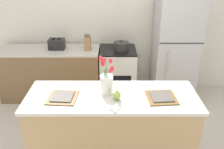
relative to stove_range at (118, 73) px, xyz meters
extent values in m
cube|color=silver|center=(-0.10, 0.40, 0.91)|extent=(5.20, 0.08, 2.70)
cube|color=tan|center=(-0.10, -1.60, 0.02)|extent=(1.76, 0.62, 0.92)
cube|color=beige|center=(-0.10, -1.60, 0.49)|extent=(1.80, 0.66, 0.03)
cube|color=brown|center=(-1.16, 0.00, -0.01)|extent=(1.68, 0.60, 0.86)
cube|color=beige|center=(-1.16, 0.00, 0.43)|extent=(1.68, 0.60, 0.03)
cube|color=silver|center=(0.00, 0.00, -0.01)|extent=(0.60, 0.60, 0.86)
cube|color=black|center=(0.00, 0.00, 0.43)|extent=(0.60, 0.60, 0.02)
cube|color=black|center=(0.00, -0.30, -0.04)|extent=(0.42, 0.01, 0.28)
cube|color=#B7BABC|center=(0.95, 0.00, 0.44)|extent=(0.68, 0.64, 1.77)
cube|color=black|center=(0.95, -0.32, 0.65)|extent=(0.67, 0.01, 0.01)
cylinder|color=#B2B5B7|center=(0.76, -0.34, 0.16)|extent=(0.02, 0.02, 0.77)
cylinder|color=silver|center=(-0.16, -1.56, 0.61)|extent=(0.14, 0.14, 0.20)
cylinder|color=#569E4C|center=(-0.14, -1.56, 0.67)|extent=(0.09, 0.02, 0.21)
ellipsoid|color=red|center=(-0.10, -1.57, 0.80)|extent=(0.04, 0.04, 0.06)
cylinder|color=#569E4C|center=(-0.14, -1.52, 0.70)|extent=(0.06, 0.10, 0.26)
ellipsoid|color=red|center=(-0.11, -1.48, 0.85)|extent=(0.04, 0.04, 0.06)
cylinder|color=#569E4C|center=(-0.18, -1.53, 0.69)|extent=(0.04, 0.05, 0.25)
ellipsoid|color=red|center=(-0.19, -1.51, 0.83)|extent=(0.05, 0.05, 0.07)
cylinder|color=#569E4C|center=(-0.18, -1.56, 0.72)|extent=(0.07, 0.01, 0.32)
ellipsoid|color=red|center=(-0.21, -1.56, 0.90)|extent=(0.04, 0.04, 0.06)
cylinder|color=#569E4C|center=(-0.16, -1.57, 0.72)|extent=(0.03, 0.06, 0.33)
ellipsoid|color=red|center=(-0.18, -1.59, 0.91)|extent=(0.04, 0.04, 0.06)
cylinder|color=#569E4C|center=(-0.14, -1.59, 0.68)|extent=(0.05, 0.09, 0.22)
ellipsoid|color=red|center=(-0.12, -1.63, 0.80)|extent=(0.03, 0.03, 0.05)
ellipsoid|color=#9EBC47|center=(-0.05, -1.68, 0.55)|extent=(0.08, 0.08, 0.09)
cone|color=#9EBC47|center=(-0.05, -1.68, 0.61)|extent=(0.04, 0.04, 0.04)
cylinder|color=brown|center=(-0.05, -1.68, 0.63)|extent=(0.01, 0.01, 0.02)
cube|color=brown|center=(-0.61, -1.65, 0.51)|extent=(0.32, 0.32, 0.01)
cube|color=#514C47|center=(-0.61, -1.65, 0.53)|extent=(0.23, 0.23, 0.01)
cube|color=brown|center=(0.41, -1.65, 0.51)|extent=(0.32, 0.32, 0.01)
cube|color=#514C47|center=(0.41, -1.65, 0.53)|extent=(0.23, 0.23, 0.01)
cube|color=black|center=(-1.02, 0.02, 0.53)|extent=(0.26, 0.18, 0.17)
cube|color=black|center=(-1.06, 0.02, 0.61)|extent=(0.05, 0.11, 0.01)
cube|color=black|center=(-0.97, 0.02, 0.61)|extent=(0.05, 0.11, 0.01)
cube|color=black|center=(-1.16, 0.02, 0.55)|extent=(0.02, 0.02, 0.02)
cylinder|color=#2D2D2D|center=(0.05, -0.03, 0.50)|extent=(0.24, 0.24, 0.12)
cylinder|color=#2D2D2D|center=(0.05, -0.03, 0.57)|extent=(0.25, 0.25, 0.01)
sphere|color=black|center=(0.05, -0.03, 0.59)|extent=(0.02, 0.02, 0.02)
cube|color=#A37547|center=(-0.50, -0.02, 0.55)|extent=(0.10, 0.14, 0.22)
cylinder|color=black|center=(-0.53, -0.02, 0.69)|extent=(0.01, 0.01, 0.05)
cylinder|color=black|center=(-0.50, -0.02, 0.69)|extent=(0.01, 0.01, 0.05)
cylinder|color=black|center=(-0.47, -0.02, 0.69)|extent=(0.01, 0.01, 0.05)
camera|label=1|loc=(-0.10, -3.74, 1.78)|focal=38.00mm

